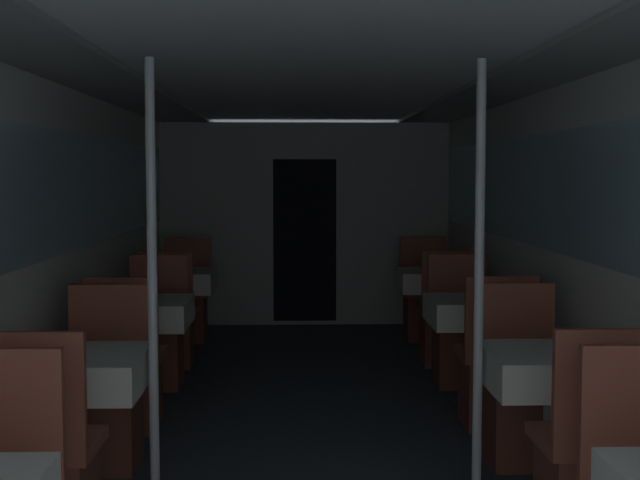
{
  "coord_description": "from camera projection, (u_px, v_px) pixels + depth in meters",
  "views": [
    {
      "loc": [
        -0.1,
        -1.42,
        1.53
      ],
      "look_at": [
        0.01,
        2.56,
        1.24
      ],
      "focal_mm": 50.0,
      "sensor_mm": 36.0,
      "label": 1
    }
  ],
  "objects": [
    {
      "name": "wall_left",
      "position": [
        50.0,
        252.0,
        5.07
      ],
      "size": [
        0.05,
        10.14,
        2.06
      ],
      "color": "silver",
      "rests_on": "ground_plane"
    },
    {
      "name": "wall_right",
      "position": [
        570.0,
        250.0,
        5.15
      ],
      "size": [
        0.05,
        10.14,
        2.06
      ],
      "color": "silver",
      "rests_on": "ground_plane"
    },
    {
      "name": "ceiling_panel",
      "position": [
        312.0,
        74.0,
        5.03
      ],
      "size": [
        2.99,
        10.14,
        0.07
      ],
      "color": "white",
      "rests_on": "wall_left"
    },
    {
      "name": "bulkhead_far",
      "position": [
        305.0,
        224.0,
        9.07
      ],
      "size": [
        2.93,
        0.09,
        2.06
      ],
      "color": "#A8A8A3",
      "rests_on": "ground_plane"
    },
    {
      "name": "dining_table_left_1",
      "position": [
        77.0,
        376.0,
        4.09
      ],
      "size": [
        0.62,
        0.62,
        0.71
      ],
      "color": "#4C4C51",
      "rests_on": "ground_plane"
    },
    {
      "name": "chair_left_far_1",
      "position": [
        104.0,
        411.0,
        4.67
      ],
      "size": [
        0.43,
        0.43,
        0.94
      ],
      "rotation": [
        0.0,
        0.0,
        3.14
      ],
      "color": "brown",
      "rests_on": "ground_plane"
    },
    {
      "name": "support_pole_left_1",
      "position": [
        152.0,
        285.0,
        4.07
      ],
      "size": [
        0.04,
        0.04,
        2.06
      ],
      "color": "silver",
      "rests_on": "ground_plane"
    },
    {
      "name": "dining_table_left_2",
      "position": [
        142.0,
        316.0,
        5.86
      ],
      "size": [
        0.62,
        0.62,
        0.71
      ],
      "color": "#4C4C51",
      "rests_on": "ground_plane"
    },
    {
      "name": "chair_left_near_2",
      "position": [
        127.0,
        381.0,
        5.33
      ],
      "size": [
        0.43,
        0.43,
        0.94
      ],
      "color": "brown",
      "rests_on": "ground_plane"
    },
    {
      "name": "chair_left_far_2",
      "position": [
        156.0,
        346.0,
        6.44
      ],
      "size": [
        0.43,
        0.43,
        0.94
      ],
      "rotation": [
        0.0,
        0.0,
        3.14
      ],
      "color": "brown",
      "rests_on": "ground_plane"
    },
    {
      "name": "dining_table_left_3",
      "position": [
        178.0,
        283.0,
        7.63
      ],
      "size": [
        0.62,
        0.62,
        0.71
      ],
      "color": "#4C4C51",
      "rests_on": "ground_plane"
    },
    {
      "name": "chair_left_near_3",
      "position": [
        169.0,
        330.0,
        7.1
      ],
      "size": [
        0.43,
        0.43,
        0.94
      ],
      "color": "brown",
      "rests_on": "ground_plane"
    },
    {
      "name": "chair_left_far_3",
      "position": [
        186.0,
        309.0,
        8.2
      ],
      "size": [
        0.43,
        0.43,
        0.94
      ],
      "rotation": [
        0.0,
        0.0,
        3.14
      ],
      "color": "brown",
      "rests_on": "ground_plane"
    },
    {
      "name": "dining_table_right_1",
      "position": [
        553.0,
        373.0,
        4.16
      ],
      "size": [
        0.62,
        0.62,
        0.71
      ],
      "color": "#4C4C51",
      "rests_on": "ground_plane"
    },
    {
      "name": "chair_right_near_1",
      "position": [
        591.0,
        479.0,
        3.63
      ],
      "size": [
        0.43,
        0.43,
        0.94
      ],
      "color": "brown",
      "rests_on": "ground_plane"
    },
    {
      "name": "chair_right_far_1",
      "position": [
        522.0,
        408.0,
        4.73
      ],
      "size": [
        0.43,
        0.43,
        0.94
      ],
      "rotation": [
        0.0,
        0.0,
        3.14
      ],
      "color": "brown",
      "rests_on": "ground_plane"
    },
    {
      "name": "support_pole_right_1",
      "position": [
        479.0,
        283.0,
        4.12
      ],
      "size": [
        0.04,
        0.04,
        2.06
      ],
      "color": "silver",
      "rests_on": "ground_plane"
    },
    {
      "name": "dining_table_right_2",
      "position": [
        476.0,
        314.0,
        5.92
      ],
      "size": [
        0.62,
        0.62,
        0.71
      ],
      "color": "#4C4C51",
      "rests_on": "ground_plane"
    },
    {
      "name": "chair_right_near_2",
      "position": [
        494.0,
        379.0,
        5.39
      ],
      "size": [
        0.43,
        0.43,
        0.94
      ],
      "color": "brown",
      "rests_on": "ground_plane"
    },
    {
      "name": "chair_right_far_2",
      "position": [
        460.0,
        344.0,
        6.5
      ],
      "size": [
        0.43,
        0.43,
        0.94
      ],
      "rotation": [
        0.0,
        0.0,
        3.14
      ],
      "color": "brown",
      "rests_on": "ground_plane"
    },
    {
      "name": "dining_table_right_3",
      "position": [
        434.0,
        282.0,
        7.69
      ],
      "size": [
        0.62,
        0.62,
        0.71
      ],
      "color": "#4C4C51",
      "rests_on": "ground_plane"
    },
    {
      "name": "chair_right_near_3",
      "position": [
        445.0,
        329.0,
        7.16
      ],
      "size": [
        0.43,
        0.43,
        0.94
      ],
      "color": "brown",
      "rests_on": "ground_plane"
    },
    {
      "name": "chair_right_far_3",
      "position": [
        425.0,
        308.0,
        8.27
      ],
      "size": [
        0.43,
        0.43,
        0.94
      ],
      "rotation": [
        0.0,
        0.0,
        3.14
      ],
      "color": "brown",
      "rests_on": "ground_plane"
    }
  ]
}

